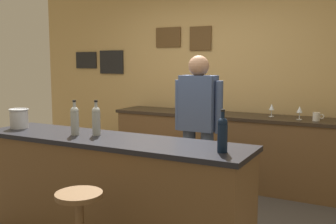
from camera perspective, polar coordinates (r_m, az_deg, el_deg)
name	(u,v)px	position (r m, az deg, el deg)	size (l,w,h in m)	color
back_wall	(214,73)	(5.44, 6.68, 5.64)	(6.00, 0.09, 2.80)	tan
bar_counter	(109,190)	(3.46, -8.50, -11.19)	(2.47, 0.60, 0.92)	brown
side_counter	(232,150)	(5.06, 9.32, -5.41)	(3.19, 0.56, 0.90)	brown
bartender	(198,123)	(4.01, 4.41, -1.60)	(0.52, 0.21, 1.62)	#384766
bar_stool	(80,224)	(2.84, -12.69, -15.55)	(0.32, 0.32, 0.68)	brown
wine_bottle_a	(75,120)	(3.51, -13.38, -1.07)	(0.07, 0.07, 0.31)	#999E99
wine_bottle_b	(96,120)	(3.46, -10.38, -1.10)	(0.07, 0.07, 0.31)	#999E99
wine_bottle_c	(223,133)	(2.78, 7.92, -3.08)	(0.07, 0.07, 0.31)	black
ice_bucket	(19,118)	(4.04, -20.81, -0.81)	(0.19, 0.19, 0.19)	#B7BABF
wine_glass_a	(178,102)	(5.31, 1.41, 1.40)	(0.07, 0.07, 0.16)	silver
wine_glass_b	(211,104)	(5.10, 6.22, 1.12)	(0.07, 0.07, 0.16)	silver
wine_glass_c	(272,107)	(4.89, 14.81, 0.65)	(0.07, 0.07, 0.16)	silver
wine_glass_d	(300,110)	(4.72, 18.56, 0.28)	(0.07, 0.07, 0.16)	silver
coffee_mug	(317,117)	(4.68, 20.77, -0.63)	(0.12, 0.08, 0.09)	silver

